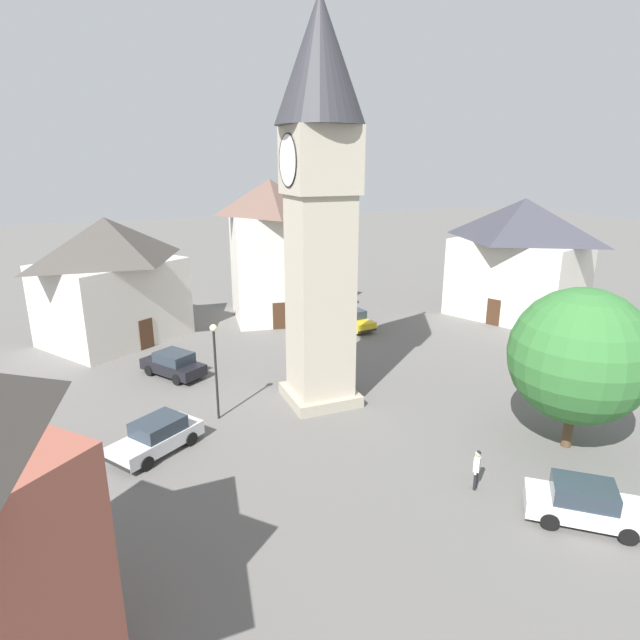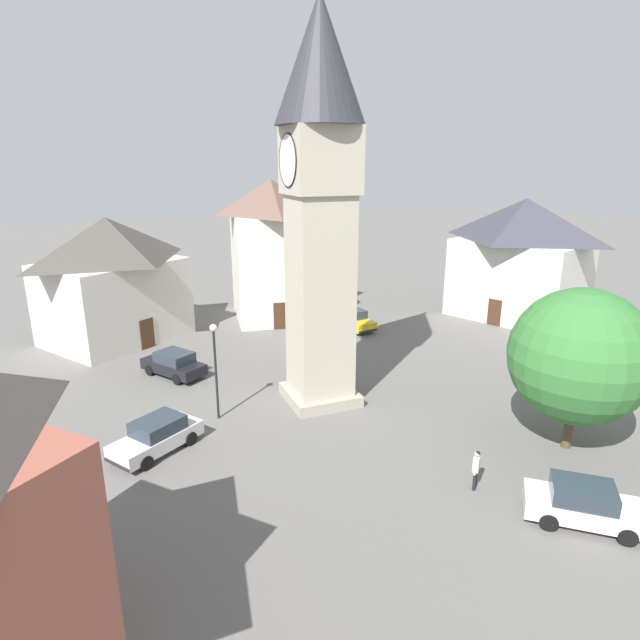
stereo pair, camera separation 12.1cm
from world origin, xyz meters
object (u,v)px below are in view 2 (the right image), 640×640
Objects in this scene: building_shop_left at (521,258)px; car_silver_kerb at (174,364)px; car_red_corner at (353,319)px; car_blue_kerb at (157,436)px; building_hall_far at (272,249)px; car_white_side at (585,504)px; tree at (579,356)px; lamp_post at (215,356)px; building_terrace_right at (112,279)px; pedestrian at (476,466)px; clock_tower at (320,179)px.

car_silver_kerb is at bearing -84.89° from building_shop_left.
car_blue_kerb is at bearing -50.35° from car_red_corner.
building_hall_far reaches higher than car_silver_kerb.
car_white_side is 6.63m from tree.
tree is 1.48× the size of lamp_post.
building_terrace_right is at bearing -101.03° from building_shop_left.
car_silver_kerb is 7.10m from lamp_post.
car_silver_kerb is 14.72m from car_red_corner.
building_terrace_right is 1.04× the size of building_hall_far.
pedestrian is 28.00m from building_terrace_right.
car_silver_kerb is 22.71m from car_white_side.
lamp_post is at bearing -49.10° from car_red_corner.
car_silver_kerb is 0.38× the size of building_terrace_right.
building_hall_far reaches higher than pedestrian.
car_white_side is at bearing -40.53° from tree.
car_silver_kerb is 14.59m from building_hall_far.
car_blue_kerb is 0.39× the size of building_hall_far.
building_shop_left reaches higher than car_white_side.
building_shop_left is at bearing 95.11° from car_silver_kerb.
car_white_side is (23.86, -2.18, 0.00)m from car_red_corner.
lamp_post is at bearing -140.91° from car_white_side.
car_silver_kerb is (-6.39, -6.92, -10.88)m from clock_tower.
building_terrace_right reaches higher than car_red_corner.
car_white_side is 0.85× the size of lamp_post.
car_red_corner is 14.86m from building_shop_left.
car_red_corner is at bearing 76.43° from building_terrace_right.
clock_tower is 14.39m from car_silver_kerb.
building_hall_far is at bearing -111.85° from building_shop_left.
car_white_side is at bearing 39.09° from lamp_post.
pedestrian is (-3.12, -2.31, 0.25)m from car_white_side.
building_shop_left reaches higher than car_blue_kerb.
car_red_corner is at bearing 167.78° from pedestrian.
car_red_corner is at bearing 130.90° from lamp_post.
pedestrian is 26.73m from building_shop_left.
lamp_post is at bearing -121.62° from tree.
clock_tower reaches higher than car_white_side.
car_silver_kerb is 1.03× the size of car_white_side.
car_white_side is (12.99, 4.91, -10.88)m from clock_tower.
building_terrace_right is (-8.57, -2.92, 3.74)m from car_silver_kerb.
lamp_post reaches higher than car_silver_kerb.
car_blue_kerb is at bearing -69.60° from building_shop_left.
clock_tower reaches higher than building_terrace_right.
car_silver_kerb is (-8.62, 1.80, 0.00)m from car_blue_kerb.
lamp_post is (-8.67, -14.09, -1.05)m from tree.
car_blue_kerb is 0.59× the size of tree.
clock_tower is 23.97m from building_shop_left.
lamp_post is at bearing 11.85° from car_silver_kerb.
clock_tower is at bearing -159.27° from car_white_side.
clock_tower is 4.56× the size of car_silver_kerb.
pedestrian is 0.34× the size of lamp_post.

